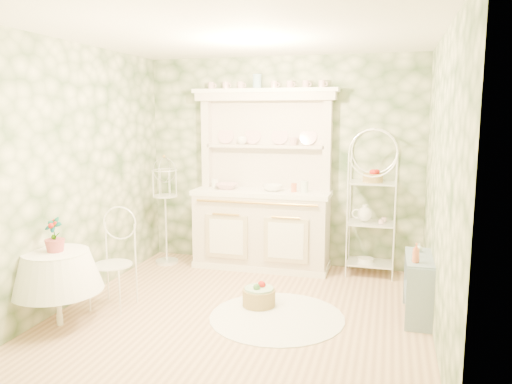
% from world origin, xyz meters
% --- Properties ---
extents(floor, '(3.60, 3.60, 0.00)m').
position_xyz_m(floor, '(0.00, 0.00, 0.00)').
color(floor, '#D8AF88').
rests_on(floor, ground).
extents(ceiling, '(3.60, 3.60, 0.00)m').
position_xyz_m(ceiling, '(0.00, 0.00, 2.70)').
color(ceiling, white).
rests_on(ceiling, floor).
extents(wall_left, '(3.60, 3.60, 0.00)m').
position_xyz_m(wall_left, '(-1.80, 0.00, 1.35)').
color(wall_left, beige).
rests_on(wall_left, floor).
extents(wall_right, '(3.60, 3.60, 0.00)m').
position_xyz_m(wall_right, '(1.80, 0.00, 1.35)').
color(wall_right, beige).
rests_on(wall_right, floor).
extents(wall_back, '(3.60, 3.60, 0.00)m').
position_xyz_m(wall_back, '(0.00, 1.80, 1.35)').
color(wall_back, beige).
rests_on(wall_back, floor).
extents(wall_front, '(3.60, 3.60, 0.00)m').
position_xyz_m(wall_front, '(0.00, -1.80, 1.35)').
color(wall_front, beige).
rests_on(wall_front, floor).
extents(kitchen_dresser, '(1.87, 0.61, 2.29)m').
position_xyz_m(kitchen_dresser, '(-0.20, 1.52, 1.15)').
color(kitchen_dresser, silver).
rests_on(kitchen_dresser, floor).
extents(bakers_rack, '(0.58, 0.43, 1.83)m').
position_xyz_m(bakers_rack, '(1.17, 1.57, 0.91)').
color(bakers_rack, white).
rests_on(bakers_rack, floor).
extents(side_shelf, '(0.26, 0.67, 0.57)m').
position_xyz_m(side_shelf, '(1.68, 0.33, 0.28)').
color(side_shelf, '#8198A7').
rests_on(side_shelf, floor).
extents(round_table, '(0.87, 0.87, 0.73)m').
position_xyz_m(round_table, '(-1.59, -0.74, 0.36)').
color(round_table, white).
rests_on(round_table, floor).
extents(cafe_chair, '(0.51, 0.51, 0.97)m').
position_xyz_m(cafe_chair, '(-1.33, -0.20, 0.49)').
color(cafe_chair, white).
rests_on(cafe_chair, floor).
extents(birdcage_stand, '(0.39, 0.39, 1.52)m').
position_xyz_m(birdcage_stand, '(-1.47, 1.35, 0.76)').
color(birdcage_stand, white).
rests_on(birdcage_stand, floor).
extents(floor_basket, '(0.44, 0.44, 0.25)m').
position_xyz_m(floor_basket, '(0.11, 0.20, 0.12)').
color(floor_basket, '#A68A50').
rests_on(floor_basket, floor).
extents(lace_rug, '(1.74, 1.74, 0.01)m').
position_xyz_m(lace_rug, '(0.36, -0.04, 0.01)').
color(lace_rug, white).
rests_on(lace_rug, floor).
extents(bowl_floral, '(0.31, 0.31, 0.07)m').
position_xyz_m(bowl_floral, '(-0.67, 1.52, 1.02)').
color(bowl_floral, white).
rests_on(bowl_floral, kitchen_dresser).
extents(bowl_white, '(0.33, 0.33, 0.08)m').
position_xyz_m(bowl_white, '(-0.05, 1.50, 1.02)').
color(bowl_white, white).
rests_on(bowl_white, kitchen_dresser).
extents(cup_left, '(0.17, 0.17, 0.10)m').
position_xyz_m(cup_left, '(-0.50, 1.66, 1.61)').
color(cup_left, white).
rests_on(cup_left, kitchen_dresser).
extents(cup_right, '(0.14, 0.14, 0.10)m').
position_xyz_m(cup_right, '(0.17, 1.68, 1.61)').
color(cup_right, white).
rests_on(cup_right, kitchen_dresser).
extents(potted_geranium, '(0.18, 0.14, 0.32)m').
position_xyz_m(potted_geranium, '(-1.58, -0.75, 0.85)').
color(potted_geranium, '#3F7238').
rests_on(potted_geranium, round_table).
extents(bottle_amber, '(0.09, 0.09, 0.18)m').
position_xyz_m(bottle_amber, '(1.63, 0.12, 0.68)').
color(bottle_amber, '#D36843').
rests_on(bottle_amber, side_shelf).
extents(bottle_blue, '(0.05, 0.05, 0.10)m').
position_xyz_m(bottle_blue, '(1.63, 0.31, 0.65)').
color(bottle_blue, '#8AB3C8').
rests_on(bottle_blue, side_shelf).
extents(bottle_glass, '(0.08, 0.08, 0.09)m').
position_xyz_m(bottle_glass, '(1.68, 0.51, 0.65)').
color(bottle_glass, silver).
rests_on(bottle_glass, side_shelf).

